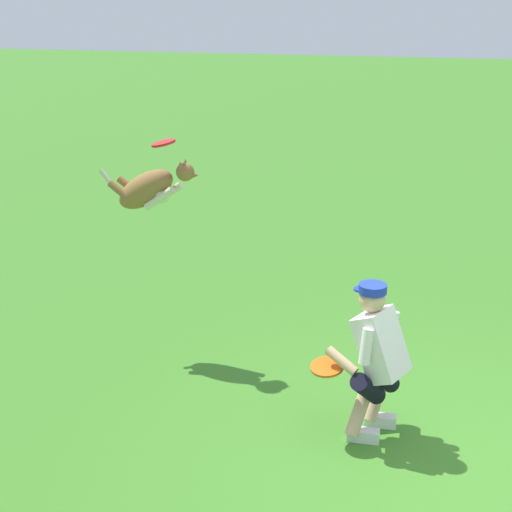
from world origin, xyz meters
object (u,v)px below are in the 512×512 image
Objects in this scene: person at (376,356)px; frisbee_held at (327,367)px; dog at (150,189)px; frisbee_flying at (163,143)px.

person is 0.40m from frisbee_held.
dog is at bearing -2.63° from person.
frisbee_held is (-1.86, 1.30, -1.01)m from dog.
person is 4.83× the size of frisbee_held.
dog reaches higher than frisbee_held.
frisbee_held is (0.38, 0.08, -0.09)m from person.
dog is 4.59× the size of frisbee_flying.
frisbee_flying is at bearing -3.69° from person.
frisbee_held is (-1.69, 1.26, -1.46)m from frisbee_flying.
frisbee_flying reaches higher than person.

